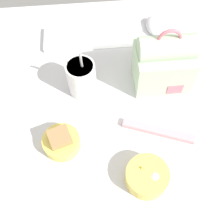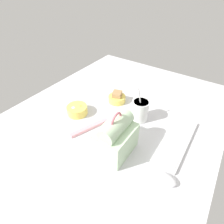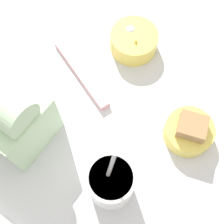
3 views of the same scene
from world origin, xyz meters
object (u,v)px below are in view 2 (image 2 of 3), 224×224
object	(u,v)px
computer_mouse	(165,179)
chopstick_case	(90,128)
bento_bowl_sandwich	(117,98)
keyboard	(176,140)
bento_bowl_snacks	(77,110)
lunch_bag	(116,137)
soup_cup	(140,110)

from	to	relation	value
computer_mouse	chopstick_case	xyz separation A→B (cm)	(-5.69, -42.90, -0.86)
bento_bowl_sandwich	keyboard	bearing A→B (deg)	74.37
bento_bowl_sandwich	chopstick_case	world-z (taller)	bento_bowl_sandwich
bento_bowl_sandwich	bento_bowl_snacks	bearing A→B (deg)	-28.56
bento_bowl_sandwich	chopstick_case	distance (cm)	28.34
lunch_bag	soup_cup	world-z (taller)	lunch_bag
keyboard	bento_bowl_snacks	bearing A→B (deg)	-78.62
chopstick_case	soup_cup	bearing A→B (deg)	140.40
lunch_bag	keyboard	bearing A→B (deg)	134.27
bento_bowl_snacks	chopstick_case	size ratio (longest dim) A/B	0.55
chopstick_case	keyboard	bearing A→B (deg)	112.49
soup_cup	bento_bowl_snacks	size ratio (longest dim) A/B	1.71
lunch_bag	chopstick_case	distance (cm)	20.95
lunch_bag	bento_bowl_sandwich	size ratio (longest dim) A/B	2.11
lunch_bag	computer_mouse	xyz separation A→B (cm)	(1.69, 23.93, -7.09)
keyboard	chopstick_case	distance (cm)	43.43
soup_cup	chopstick_case	bearing A→B (deg)	-39.60
computer_mouse	bento_bowl_sandwich	bearing A→B (deg)	-127.43
keyboard	soup_cup	xyz separation A→B (cm)	(-4.77, -22.43, 5.12)
soup_cup	chopstick_case	distance (cm)	28.26
soup_cup	bento_bowl_sandwich	size ratio (longest dim) A/B	1.86
lunch_bag	bento_bowl_sandwich	world-z (taller)	lunch_bag
lunch_bag	bento_bowl_snacks	world-z (taller)	lunch_bag
bento_bowl_sandwich	chopstick_case	bearing A→B (deg)	2.93
bento_bowl_snacks	bento_bowl_sandwich	bearing A→B (deg)	151.44
lunch_bag	computer_mouse	world-z (taller)	lunch_bag
computer_mouse	chopstick_case	world-z (taller)	computer_mouse
lunch_bag	chopstick_case	world-z (taller)	lunch_bag
keyboard	chopstick_case	world-z (taller)	keyboard
keyboard	lunch_bag	xyz separation A→B (cm)	(20.62, -21.15, 7.73)
bento_bowl_sandwich	chopstick_case	xyz separation A→B (cm)	(28.25, 1.45, -1.75)
soup_cup	keyboard	bearing A→B (deg)	78.00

